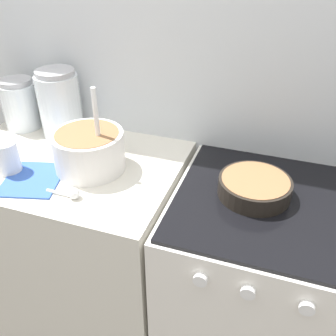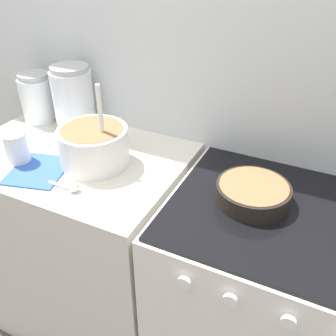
% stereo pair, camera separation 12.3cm
% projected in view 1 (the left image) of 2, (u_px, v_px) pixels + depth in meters
% --- Properties ---
extents(wall_back, '(4.68, 0.05, 2.40)m').
position_uv_depth(wall_back, '(201.00, 71.00, 1.35)').
color(wall_back, silver).
rests_on(wall_back, ground_plane).
extents(countertop_cabinet, '(0.84, 0.59, 0.92)m').
position_uv_depth(countertop_cabinet, '(80.00, 251.00, 1.61)').
color(countertop_cabinet, silver).
rests_on(countertop_cabinet, ground_plane).
extents(stove, '(0.73, 0.60, 0.92)m').
position_uv_depth(stove, '(268.00, 302.00, 1.40)').
color(stove, white).
rests_on(stove, ground_plane).
extents(mixing_bowl, '(0.24, 0.24, 0.30)m').
position_uv_depth(mixing_bowl, '(89.00, 148.00, 1.28)').
color(mixing_bowl, white).
rests_on(mixing_bowl, countertop_cabinet).
extents(baking_pan, '(0.23, 0.23, 0.06)m').
position_uv_depth(baking_pan, '(255.00, 187.00, 1.17)').
color(baking_pan, black).
rests_on(baking_pan, stove).
extents(storage_jar_left, '(0.14, 0.14, 0.21)m').
position_uv_depth(storage_jar_left, '(21.00, 107.00, 1.55)').
color(storage_jar_left, silver).
rests_on(storage_jar_left, countertop_cabinet).
extents(storage_jar_middle, '(0.16, 0.16, 0.27)m').
position_uv_depth(storage_jar_middle, '(61.00, 108.00, 1.48)').
color(storage_jar_middle, silver).
rests_on(storage_jar_middle, countertop_cabinet).
extents(tin_can, '(0.08, 0.08, 0.11)m').
position_uv_depth(tin_can, '(7.00, 157.00, 1.27)').
color(tin_can, silver).
rests_on(tin_can, countertop_cabinet).
extents(recipe_page, '(0.23, 0.25, 0.01)m').
position_uv_depth(recipe_page, '(33.00, 179.00, 1.26)').
color(recipe_page, '#3359B2').
rests_on(recipe_page, countertop_cabinet).
extents(measuring_spoon, '(0.12, 0.04, 0.04)m').
position_uv_depth(measuring_spoon, '(71.00, 193.00, 1.17)').
color(measuring_spoon, white).
rests_on(measuring_spoon, countertop_cabinet).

